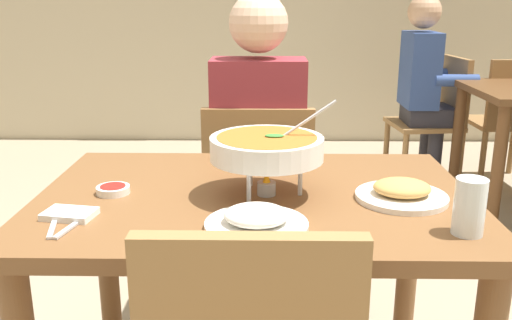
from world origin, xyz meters
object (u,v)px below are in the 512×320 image
appetizer_plate (402,192)px  sauce_dish (113,189)px  drink_glass (469,209)px  chair_bg_right (437,114)px  chair_diner_main (258,199)px  curry_bowl (267,148)px  diner_main (258,140)px  dining_table_main (255,237)px  chair_bg_corner (509,115)px  patron_bg_right (425,81)px  rice_plate (256,220)px

appetizer_plate → sauce_dish: 0.77m
drink_glass → chair_bg_right: 2.81m
appetizer_plate → chair_bg_right: 2.62m
chair_diner_main → curry_bowl: size_ratio=2.71×
diner_main → dining_table_main: bearing=-90.0°
curry_bowl → sauce_dish: curry_bowl is taller
chair_bg_corner → appetizer_plate: bearing=-118.6°
chair_bg_corner → patron_bg_right: bearing=179.1°
rice_plate → chair_diner_main: bearing=90.5°
dining_table_main → appetizer_plate: size_ratio=4.88×
appetizer_plate → chair_diner_main: bearing=117.8°
diner_main → curry_bowl: bearing=-87.6°
chair_diner_main → appetizer_plate: 0.88m
curry_bowl → rice_plate: curry_bowl is taller
rice_plate → drink_glass: drink_glass is taller
chair_bg_right → patron_bg_right: size_ratio=0.69×
chair_bg_right → rice_plate: bearing=-114.6°
appetizer_plate → chair_bg_corner: (1.32, 2.42, -0.29)m
dining_table_main → curry_bowl: curry_bowl is taller
dining_table_main → curry_bowl: (0.03, -0.01, 0.26)m
curry_bowl → patron_bg_right: 2.64m
rice_plate → chair_bg_right: bearing=65.4°
diner_main → appetizer_plate: 0.86m
drink_glass → chair_bg_right: bearing=74.4°
diner_main → patron_bg_right: 2.01m
diner_main → curry_bowl: diner_main is taller
diner_main → chair_bg_corner: size_ratio=1.46×
drink_glass → appetizer_plate: bearing=113.7°
dining_table_main → chair_bg_corner: bearing=54.3°
diner_main → drink_glass: diner_main is taller
dining_table_main → chair_bg_right: (1.23, 2.42, -0.14)m
diner_main → rice_plate: (0.01, -0.96, 0.05)m
curry_bowl → patron_bg_right: size_ratio=0.25×
curry_bowl → drink_glass: 0.52m
sauce_dish → patron_bg_right: (1.50, 2.40, -0.05)m
rice_plate → chair_bg_corner: (1.70, 2.62, -0.29)m
chair_diner_main → drink_glass: size_ratio=6.92×
dining_table_main → patron_bg_right: (1.11, 2.39, 0.09)m
sauce_dish → chair_bg_corner: size_ratio=0.10×
curry_bowl → chair_bg_right: curry_bowl is taller
diner_main → chair_bg_corner: (1.71, 1.66, -0.24)m
patron_bg_right → curry_bowl: bearing=-114.2°
chair_diner_main → appetizer_plate: bearing=-62.2°
patron_bg_right → appetizer_plate: bearing=-106.6°
sauce_dish → chair_bg_corner: (2.09, 2.39, -0.28)m
sauce_dish → patron_bg_right: 2.83m
chair_diner_main → curry_bowl: bearing=-87.4°
dining_table_main → diner_main: bearing=90.0°
patron_bg_right → rice_plate: bearing=-112.8°
drink_glass → chair_bg_right: drink_glass is taller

